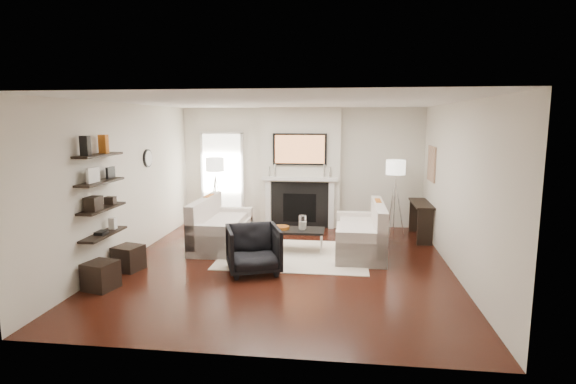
# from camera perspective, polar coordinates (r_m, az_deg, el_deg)

# --- Properties ---
(room_envelope) EXTENTS (6.00, 6.00, 6.00)m
(room_envelope) POSITION_cam_1_polar(r_m,az_deg,el_deg) (7.37, -0.58, 0.81)
(room_envelope) COLOR #33120B
(room_envelope) RESTS_ON ground
(chimney_breast) EXTENTS (1.80, 0.25, 2.70)m
(chimney_breast) POSITION_cam_1_polar(r_m,az_deg,el_deg) (10.20, 1.58, 3.10)
(chimney_breast) COLOR silver
(chimney_breast) RESTS_ON floor
(fireplace_surround) EXTENTS (1.30, 0.02, 1.04)m
(fireplace_surround) POSITION_cam_1_polar(r_m,az_deg,el_deg) (10.19, 1.49, -1.63)
(fireplace_surround) COLOR black
(fireplace_surround) RESTS_ON floor
(firebox) EXTENTS (0.75, 0.02, 0.65)m
(firebox) POSITION_cam_1_polar(r_m,az_deg,el_deg) (10.20, 1.48, -2.02)
(firebox) COLOR black
(firebox) RESTS_ON floor
(mantel_pilaster_l) EXTENTS (0.12, 0.08, 1.10)m
(mantel_pilaster_l) POSITION_cam_1_polar(r_m,az_deg,el_deg) (10.25, -2.54, -1.40)
(mantel_pilaster_l) COLOR white
(mantel_pilaster_l) RESTS_ON floor
(mantel_pilaster_r) EXTENTS (0.12, 0.08, 1.10)m
(mantel_pilaster_r) POSITION_cam_1_polar(r_m,az_deg,el_deg) (10.11, 5.54, -1.58)
(mantel_pilaster_r) COLOR white
(mantel_pilaster_r) RESTS_ON floor
(mantel_shelf) EXTENTS (1.70, 0.18, 0.07)m
(mantel_shelf) POSITION_cam_1_polar(r_m,az_deg,el_deg) (10.04, 1.47, 1.68)
(mantel_shelf) COLOR white
(mantel_shelf) RESTS_ON chimney_breast
(tv_body) EXTENTS (1.20, 0.06, 0.70)m
(tv_body) POSITION_cam_1_polar(r_m,az_deg,el_deg) (10.01, 1.50, 5.45)
(tv_body) COLOR black
(tv_body) RESTS_ON chimney_breast
(tv_screen) EXTENTS (1.10, 0.00, 0.62)m
(tv_screen) POSITION_cam_1_polar(r_m,az_deg,el_deg) (9.98, 1.48, 5.44)
(tv_screen) COLOR #BF723F
(tv_screen) RESTS_ON tv_body
(candlestick_l_tall) EXTENTS (0.04, 0.04, 0.30)m
(candlestick_l_tall) POSITION_cam_1_polar(r_m,az_deg,el_deg) (10.10, -1.63, 2.78)
(candlestick_l_tall) COLOR silver
(candlestick_l_tall) RESTS_ON mantel_shelf
(candlestick_l_short) EXTENTS (0.04, 0.04, 0.24)m
(candlestick_l_short) POSITION_cam_1_polar(r_m,az_deg,el_deg) (10.12, -2.35, 2.62)
(candlestick_l_short) COLOR silver
(candlestick_l_short) RESTS_ON mantel_shelf
(candlestick_r_tall) EXTENTS (0.04, 0.04, 0.30)m
(candlestick_r_tall) POSITION_cam_1_polar(r_m,az_deg,el_deg) (9.99, 4.63, 2.69)
(candlestick_r_tall) COLOR silver
(candlestick_r_tall) RESTS_ON mantel_shelf
(candlestick_r_short) EXTENTS (0.04, 0.04, 0.24)m
(candlestick_r_short) POSITION_cam_1_polar(r_m,az_deg,el_deg) (9.99, 5.37, 2.50)
(candlestick_r_short) COLOR silver
(candlestick_r_short) RESTS_ON mantel_shelf
(hallway_panel) EXTENTS (0.90, 0.02, 2.10)m
(hallway_panel) POSITION_cam_1_polar(r_m,az_deg,el_deg) (10.67, -8.31, 1.65)
(hallway_panel) COLOR white
(hallway_panel) RESTS_ON floor
(door_trim_l) EXTENTS (0.06, 0.06, 2.16)m
(door_trim_l) POSITION_cam_1_polar(r_m,az_deg,el_deg) (10.79, -10.80, 1.66)
(door_trim_l) COLOR white
(door_trim_l) RESTS_ON floor
(door_trim_r) EXTENTS (0.06, 0.06, 2.16)m
(door_trim_r) POSITION_cam_1_polar(r_m,az_deg,el_deg) (10.54, -5.82, 1.60)
(door_trim_r) COLOR white
(door_trim_r) RESTS_ON floor
(door_trim_top) EXTENTS (1.02, 0.06, 0.06)m
(door_trim_top) POSITION_cam_1_polar(r_m,az_deg,el_deg) (10.57, -8.47, 7.45)
(door_trim_top) COLOR white
(door_trim_top) RESTS_ON wall_back
(rug) EXTENTS (2.60, 2.00, 0.01)m
(rug) POSITION_cam_1_polar(r_m,az_deg,el_deg) (8.20, 0.75, -7.98)
(rug) COLOR beige
(rug) RESTS_ON floor
(loveseat_left_base) EXTENTS (0.85, 1.80, 0.42)m
(loveseat_left_base) POSITION_cam_1_polar(r_m,az_deg,el_deg) (8.84, -8.39, -5.44)
(loveseat_left_base) COLOR beige
(loveseat_left_base) RESTS_ON floor
(loveseat_left_back) EXTENTS (0.18, 1.80, 0.80)m
(loveseat_left_back) POSITION_cam_1_polar(r_m,az_deg,el_deg) (8.86, -10.53, -3.36)
(loveseat_left_back) COLOR beige
(loveseat_left_back) RESTS_ON floor
(loveseat_left_arm_n) EXTENTS (0.85, 0.18, 0.60)m
(loveseat_left_arm_n) POSITION_cam_1_polar(r_m,az_deg,el_deg) (8.06, -9.94, -6.23)
(loveseat_left_arm_n) COLOR beige
(loveseat_left_arm_n) RESTS_ON floor
(loveseat_left_arm_s) EXTENTS (0.85, 0.18, 0.60)m
(loveseat_left_arm_s) POSITION_cam_1_polar(r_m,az_deg,el_deg) (9.58, -7.11, -3.73)
(loveseat_left_arm_s) COLOR beige
(loveseat_left_arm_s) RESTS_ON floor
(loveseat_left_cushion) EXTENTS (0.63, 1.44, 0.10)m
(loveseat_left_cushion) POSITION_cam_1_polar(r_m,az_deg,el_deg) (8.76, -8.11, -3.81)
(loveseat_left_cushion) COLOR beige
(loveseat_left_cushion) RESTS_ON loveseat_left_base
(pillow_left_orange) EXTENTS (0.10, 0.42, 0.42)m
(pillow_left_orange) POSITION_cam_1_polar(r_m,az_deg,el_deg) (9.10, -9.99, -1.71)
(pillow_left_orange) COLOR #AF5815
(pillow_left_orange) RESTS_ON loveseat_left_cushion
(pillow_left_charcoal) EXTENTS (0.10, 0.40, 0.40)m
(pillow_left_charcoal) POSITION_cam_1_polar(r_m,az_deg,el_deg) (8.54, -11.17, -2.51)
(pillow_left_charcoal) COLOR black
(pillow_left_charcoal) RESTS_ON loveseat_left_cushion
(loveseat_right_base) EXTENTS (0.85, 1.80, 0.42)m
(loveseat_right_base) POSITION_cam_1_polar(r_m,az_deg,el_deg) (8.38, 9.06, -6.25)
(loveseat_right_base) COLOR beige
(loveseat_right_base) RESTS_ON floor
(loveseat_right_back) EXTENTS (0.18, 1.80, 0.80)m
(loveseat_right_back) POSITION_cam_1_polar(r_m,az_deg,el_deg) (8.32, 11.43, -4.19)
(loveseat_right_back) COLOR beige
(loveseat_right_back) RESTS_ON floor
(loveseat_right_arm_n) EXTENTS (0.85, 0.18, 0.60)m
(loveseat_right_arm_n) POSITION_cam_1_polar(r_m,az_deg,el_deg) (7.58, 9.28, -7.20)
(loveseat_right_arm_n) COLOR beige
(loveseat_right_arm_n) RESTS_ON floor
(loveseat_right_arm_s) EXTENTS (0.85, 0.18, 0.60)m
(loveseat_right_arm_s) POSITION_cam_1_polar(r_m,az_deg,el_deg) (9.14, 8.91, -4.38)
(loveseat_right_arm_s) COLOR beige
(loveseat_right_arm_s) RESTS_ON floor
(loveseat_right_cushion) EXTENTS (0.63, 1.44, 0.10)m
(loveseat_right_cushion) POSITION_cam_1_polar(r_m,az_deg,el_deg) (8.32, 8.76, -4.52)
(loveseat_right_cushion) COLOR beige
(loveseat_right_cushion) RESTS_ON loveseat_right_base
(pillow_right_orange) EXTENTS (0.10, 0.42, 0.42)m
(pillow_right_orange) POSITION_cam_1_polar(r_m,az_deg,el_deg) (8.57, 11.32, -2.40)
(pillow_right_orange) COLOR #AF5815
(pillow_right_orange) RESTS_ON loveseat_right_cushion
(pillow_right_charcoal) EXTENTS (0.10, 0.40, 0.40)m
(pillow_right_charcoal) POSITION_cam_1_polar(r_m,az_deg,el_deg) (7.99, 11.63, -3.32)
(pillow_right_charcoal) COLOR black
(pillow_right_charcoal) RESTS_ON loveseat_right_cushion
(coffee_table) EXTENTS (1.10, 0.55, 0.04)m
(coffee_table) POSITION_cam_1_polar(r_m,az_deg,el_deg) (8.33, 0.83, -4.89)
(coffee_table) COLOR black
(coffee_table) RESTS_ON floor
(coffee_leg_nw) EXTENTS (0.02, 0.02, 0.38)m
(coffee_leg_nw) POSITION_cam_1_polar(r_m,az_deg,el_deg) (8.24, -2.83, -6.56)
(coffee_leg_nw) COLOR silver
(coffee_leg_nw) RESTS_ON floor
(coffee_leg_ne) EXTENTS (0.02, 0.02, 0.38)m
(coffee_leg_ne) POSITION_cam_1_polar(r_m,az_deg,el_deg) (8.13, 4.18, -6.79)
(coffee_leg_ne) COLOR silver
(coffee_leg_ne) RESTS_ON floor
(coffee_leg_sw) EXTENTS (0.02, 0.02, 0.38)m
(coffee_leg_sw) POSITION_cam_1_polar(r_m,az_deg,el_deg) (8.66, -2.33, -5.79)
(coffee_leg_sw) COLOR silver
(coffee_leg_sw) RESTS_ON floor
(coffee_leg_se) EXTENTS (0.02, 0.02, 0.38)m
(coffee_leg_se) POSITION_cam_1_polar(r_m,az_deg,el_deg) (8.56, 4.33, -5.99)
(coffee_leg_se) COLOR silver
(coffee_leg_se) RESTS_ON floor
(hurricane_glass) EXTENTS (0.14, 0.14, 0.25)m
(hurricane_glass) POSITION_cam_1_polar(r_m,az_deg,el_deg) (8.28, 1.86, -3.84)
(hurricane_glass) COLOR white
(hurricane_glass) RESTS_ON coffee_table
(hurricane_candle) EXTENTS (0.10, 0.10, 0.15)m
(hurricane_candle) POSITION_cam_1_polar(r_m,az_deg,el_deg) (8.29, 1.86, -4.28)
(hurricane_candle) COLOR white
(hurricane_candle) RESTS_ON coffee_table
(copper_bowl) EXTENTS (0.31, 0.31, 0.05)m
(copper_bowl) POSITION_cam_1_polar(r_m,az_deg,el_deg) (8.35, -0.89, -4.54)
(copper_bowl) COLOR #BB641F
(copper_bowl) RESTS_ON coffee_table
(armchair) EXTENTS (1.02, 0.98, 0.83)m
(armchair) POSITION_cam_1_polar(r_m,az_deg,el_deg) (7.22, -4.41, -6.98)
(armchair) COLOR black
(armchair) RESTS_ON floor
(lamp_left_post) EXTENTS (0.02, 0.02, 1.20)m
(lamp_left_post) POSITION_cam_1_polar(r_m,az_deg,el_deg) (10.17, -9.15, -1.31)
(lamp_left_post) COLOR silver
(lamp_left_post) RESTS_ON floor
(lamp_left_shade) EXTENTS (0.40, 0.40, 0.30)m
(lamp_left_shade) POSITION_cam_1_polar(r_m,az_deg,el_deg) (10.05, -9.27, 3.47)
(lamp_left_shade) COLOR white
(lamp_left_shade) RESTS_ON lamp_left_post
(lamp_left_leg_a) EXTENTS (0.25, 0.02, 1.23)m
(lamp_left_leg_a) POSITION_cam_1_polar(r_m,az_deg,el_deg) (10.14, -8.56, -1.32)
(lamp_left_leg_a) COLOR silver
(lamp_left_leg_a) RESTS_ON floor
(lamp_left_leg_b) EXTENTS (0.14, 0.22, 1.23)m
(lamp_left_leg_b) POSITION_cam_1_polar(r_m,az_deg,el_deg) (10.27, -9.30, -1.20)
(lamp_left_leg_b) COLOR silver
(lamp_left_leg_b) RESTS_ON floor
(lamp_left_leg_c) EXTENTS (0.14, 0.22, 1.23)m
(lamp_left_leg_c) POSITION_cam_1_polar(r_m,az_deg,el_deg) (10.09, -9.60, -1.39)
(lamp_left_leg_c) COLOR silver
(lamp_left_leg_c) RESTS_ON floor
(lamp_right_post) EXTENTS (0.02, 0.02, 1.20)m
(lamp_right_post) POSITION_cam_1_polar(r_m,az_deg,el_deg) (9.72, 13.33, -1.92)
(lamp_right_post) COLOR silver
(lamp_right_post) RESTS_ON floor
(lamp_right_shade) EXTENTS (0.40, 0.40, 0.30)m
(lamp_right_shade) POSITION_cam_1_polar(r_m,az_deg,el_deg) (9.59, 13.52, 3.08)
(lamp_right_shade) COLOR white
(lamp_right_shade) RESTS_ON lamp_right_post
(lamp_right_leg_a) EXTENTS (0.25, 0.02, 1.23)m
(lamp_right_leg_a) POSITION_cam_1_polar(r_m,az_deg,el_deg) (9.73, 13.98, -1.93)
(lamp_right_leg_a) COLOR silver
(lamp_right_leg_a) RESTS_ON floor
(lamp_right_leg_b) EXTENTS (0.14, 0.22, 1.23)m
(lamp_right_leg_b) POSITION_cam_1_polar(r_m,az_deg,el_deg) (9.80, 12.96, -1.81)
(lamp_right_leg_b) COLOR silver
(lamp_right_leg_b) RESTS_ON floor
(lamp_right_leg_c) EXTENTS (0.14, 0.22, 1.23)m
(lamp_right_leg_c) POSITION_cam_1_polar(r_m,az_deg,el_deg) (9.62, 13.07, -2.02)
(lamp_right_leg_c) COLOR silver
(lamp_right_leg_c) RESTS_ON floor
(console_top) EXTENTS (0.35, 1.20, 0.04)m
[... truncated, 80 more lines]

